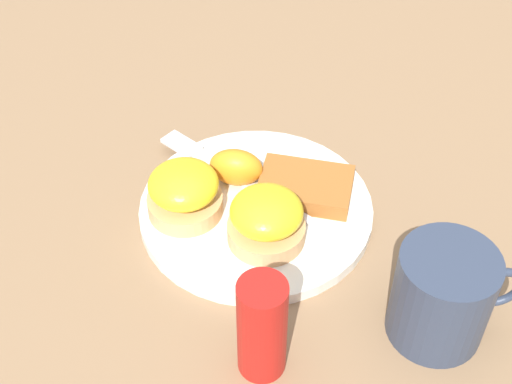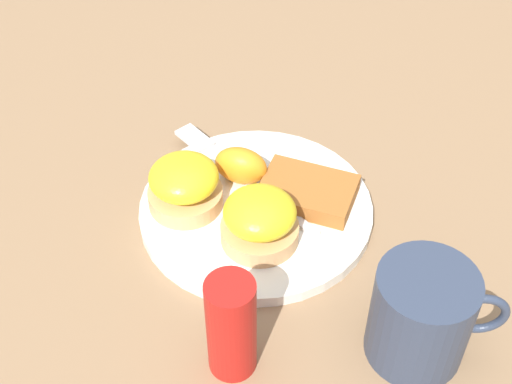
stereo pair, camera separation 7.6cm
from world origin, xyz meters
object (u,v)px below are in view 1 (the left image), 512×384
(orange_wedge, at_px, (236,167))
(condiment_bottle, at_px, (262,328))
(hashbrown_patty, at_px, (305,186))
(fork, at_px, (229,173))
(sandwich_benedict_right, at_px, (266,219))
(cup, at_px, (443,296))
(sandwich_benedict_left, at_px, (184,195))

(orange_wedge, relative_size, condiment_bottle, 0.54)
(hashbrown_patty, height_order, condiment_bottle, condiment_bottle)
(fork, bearing_deg, orange_wedge, -59.13)
(sandwich_benedict_right, relative_size, condiment_bottle, 0.73)
(sandwich_benedict_right, relative_size, hashbrown_patty, 0.80)
(sandwich_benedict_right, relative_size, fork, 0.44)
(sandwich_benedict_right, xyz_separation_m, condiment_bottle, (-0.02, -0.14, 0.01))
(orange_wedge, height_order, fork, orange_wedge)
(fork, height_order, cup, cup)
(sandwich_benedict_left, relative_size, hashbrown_patty, 0.80)
(sandwich_benedict_left, distance_m, cup, 0.28)
(sandwich_benedict_right, bearing_deg, cup, -39.07)
(orange_wedge, height_order, condiment_bottle, condiment_bottle)
(sandwich_benedict_left, bearing_deg, cup, -35.63)
(sandwich_benedict_left, relative_size, sandwich_benedict_right, 1.00)
(fork, distance_m, cup, 0.28)
(fork, relative_size, condiment_bottle, 1.64)
(sandwich_benedict_left, bearing_deg, orange_wedge, 36.91)
(sandwich_benedict_right, bearing_deg, sandwich_benedict_left, 151.38)
(cup, height_order, condiment_bottle, condiment_bottle)
(sandwich_benedict_right, bearing_deg, condiment_bottle, -98.43)
(orange_wedge, bearing_deg, cup, -50.67)
(sandwich_benedict_right, distance_m, condiment_bottle, 0.14)
(hashbrown_patty, bearing_deg, sandwich_benedict_left, -172.39)
(orange_wedge, bearing_deg, sandwich_benedict_right, -75.21)
(cup, distance_m, condiment_bottle, 0.17)
(hashbrown_patty, distance_m, condiment_bottle, 0.22)
(sandwich_benedict_right, distance_m, cup, 0.19)
(sandwich_benedict_right, height_order, orange_wedge, sandwich_benedict_right)
(cup, bearing_deg, orange_wedge, 129.33)
(sandwich_benedict_right, relative_size, cup, 0.67)
(sandwich_benedict_left, distance_m, fork, 0.08)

